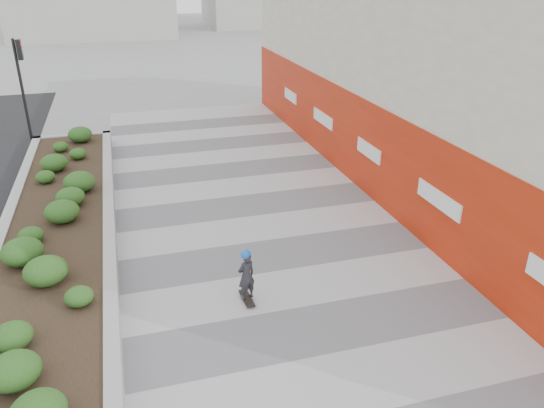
{
  "coord_description": "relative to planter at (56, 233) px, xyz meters",
  "views": [
    {
      "loc": [
        -3.5,
        -6.51,
        6.9
      ],
      "look_at": [
        0.08,
        5.76,
        1.1
      ],
      "focal_mm": 35.0,
      "sensor_mm": 36.0,
      "label": 1
    }
  ],
  "objects": [
    {
      "name": "planter",
      "position": [
        0.0,
        0.0,
        0.0
      ],
      "size": [
        3.0,
        18.0,
        0.9
      ],
      "color": "#9E9EA0",
      "rests_on": "ground"
    },
    {
      "name": "building",
      "position": [
        12.48,
        1.98,
        3.56
      ],
      "size": [
        6.04,
        24.08,
        8.0
      ],
      "color": "beige",
      "rests_on": "ground"
    },
    {
      "name": "traffic_signal_near",
      "position": [
        -1.73,
        10.5,
        2.34
      ],
      "size": [
        0.33,
        0.28,
        4.2
      ],
      "color": "black",
      "rests_on": "ground"
    },
    {
      "name": "ground",
      "position": [
        5.5,
        -7.0,
        -0.42
      ],
      "size": [
        160.0,
        160.0,
        0.0
      ],
      "primitive_type": "plane",
      "color": "gray",
      "rests_on": "ground"
    },
    {
      "name": "skateboarder",
      "position": [
        4.24,
        -3.81,
        0.25
      ],
      "size": [
        0.49,
        0.73,
        1.3
      ],
      "rotation": [
        0.0,
        0.0,
        0.04
      ],
      "color": "beige",
      "rests_on": "ground"
    },
    {
      "name": "walkway",
      "position": [
        5.5,
        -4.0,
        -0.41
      ],
      "size": [
        8.0,
        36.0,
        0.01
      ],
      "primitive_type": "cube",
      "color": "#A8A8AD",
      "rests_on": "ground"
    },
    {
      "name": "manhole_cover",
      "position": [
        6.0,
        -4.0,
        -0.42
      ],
      "size": [
        0.44,
        0.44,
        0.01
      ],
      "primitive_type": "cylinder",
      "color": "#595654",
      "rests_on": "ground"
    }
  ]
}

